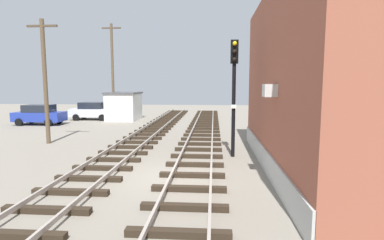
{
  "coord_description": "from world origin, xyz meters",
  "views": [
    {
      "loc": [
        1.65,
        -11.05,
        3.54
      ],
      "look_at": [
        0.28,
        7.62,
        1.29
      ],
      "focal_mm": 28.01,
      "sensor_mm": 36.0,
      "label": 1
    }
  ],
  "objects_px": {
    "control_hut": "(124,106)",
    "parked_car_white": "(93,111)",
    "brick_building": "(337,80)",
    "signal_mast": "(234,85)",
    "utility_pole_far": "(113,71)",
    "parked_car_blue": "(39,114)",
    "utility_pole_near": "(45,79)"
  },
  "relations": [
    {
      "from": "brick_building",
      "to": "control_hut",
      "type": "height_order",
      "value": "brick_building"
    },
    {
      "from": "utility_pole_far",
      "to": "control_hut",
      "type": "bearing_deg",
      "value": 56.52
    },
    {
      "from": "parked_car_white",
      "to": "signal_mast",
      "type": "bearing_deg",
      "value": -48.0
    },
    {
      "from": "parked_car_white",
      "to": "utility_pole_near",
      "type": "xyz_separation_m",
      "value": [
        2.19,
        -11.93,
        2.92
      ]
    },
    {
      "from": "brick_building",
      "to": "utility_pole_far",
      "type": "height_order",
      "value": "utility_pole_far"
    },
    {
      "from": "brick_building",
      "to": "signal_mast",
      "type": "bearing_deg",
      "value": 152.77
    },
    {
      "from": "control_hut",
      "to": "parked_car_white",
      "type": "xyz_separation_m",
      "value": [
        -3.17,
        -0.12,
        -0.49
      ]
    },
    {
      "from": "brick_building",
      "to": "parked_car_white",
      "type": "xyz_separation_m",
      "value": [
        -17.0,
        16.52,
        -2.79
      ]
    },
    {
      "from": "signal_mast",
      "to": "control_hut",
      "type": "height_order",
      "value": "signal_mast"
    },
    {
      "from": "utility_pole_near",
      "to": "utility_pole_far",
      "type": "height_order",
      "value": "utility_pole_far"
    },
    {
      "from": "utility_pole_near",
      "to": "utility_pole_far",
      "type": "relative_size",
      "value": 0.8
    },
    {
      "from": "parked_car_white",
      "to": "utility_pole_far",
      "type": "distance_m",
      "value": 4.68
    },
    {
      "from": "control_hut",
      "to": "utility_pole_far",
      "type": "xyz_separation_m",
      "value": [
        -0.69,
        -1.04,
        3.38
      ]
    },
    {
      "from": "control_hut",
      "to": "parked_car_white",
      "type": "relative_size",
      "value": 0.9
    },
    {
      "from": "signal_mast",
      "to": "brick_building",
      "type": "distance_m",
      "value": 4.46
    },
    {
      "from": "brick_building",
      "to": "parked_car_white",
      "type": "bearing_deg",
      "value": 135.83
    },
    {
      "from": "parked_car_white",
      "to": "utility_pole_near",
      "type": "relative_size",
      "value": 0.58
    },
    {
      "from": "parked_car_blue",
      "to": "control_hut",
      "type": "bearing_deg",
      "value": 32.68
    },
    {
      "from": "parked_car_blue",
      "to": "utility_pole_far",
      "type": "distance_m",
      "value": 7.48
    },
    {
      "from": "utility_pole_near",
      "to": "parked_car_blue",
      "type": "bearing_deg",
      "value": 123.8
    },
    {
      "from": "parked_car_blue",
      "to": "utility_pole_far",
      "type": "height_order",
      "value": "utility_pole_far"
    },
    {
      "from": "brick_building",
      "to": "parked_car_white",
      "type": "distance_m",
      "value": 23.87
    },
    {
      "from": "control_hut",
      "to": "utility_pole_near",
      "type": "bearing_deg",
      "value": -94.67
    },
    {
      "from": "parked_car_blue",
      "to": "utility_pole_far",
      "type": "bearing_deg",
      "value": 28.19
    },
    {
      "from": "control_hut",
      "to": "utility_pole_near",
      "type": "distance_m",
      "value": 12.33
    },
    {
      "from": "parked_car_white",
      "to": "utility_pole_near",
      "type": "distance_m",
      "value": 12.47
    },
    {
      "from": "signal_mast",
      "to": "parked_car_white",
      "type": "height_order",
      "value": "signal_mast"
    },
    {
      "from": "utility_pole_far",
      "to": "brick_building",
      "type": "bearing_deg",
      "value": -47.07
    },
    {
      "from": "parked_car_white",
      "to": "utility_pole_far",
      "type": "relative_size",
      "value": 0.46
    },
    {
      "from": "brick_building",
      "to": "parked_car_blue",
      "type": "bearing_deg",
      "value": 148.04
    },
    {
      "from": "utility_pole_far",
      "to": "parked_car_white",
      "type": "bearing_deg",
      "value": 159.85
    },
    {
      "from": "signal_mast",
      "to": "utility_pole_far",
      "type": "height_order",
      "value": "utility_pole_far"
    }
  ]
}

